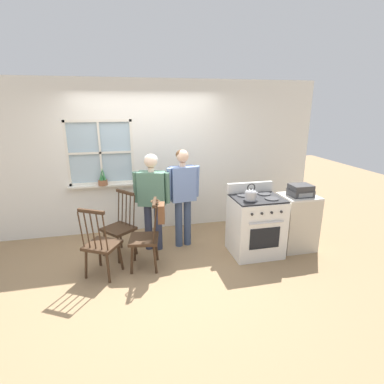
% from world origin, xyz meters
% --- Properties ---
extents(ground_plane, '(16.00, 16.00, 0.00)m').
position_xyz_m(ground_plane, '(0.00, 0.00, 0.00)').
color(ground_plane, '#937551').
extents(wall_back, '(6.40, 0.16, 2.70)m').
position_xyz_m(wall_back, '(0.04, 1.40, 1.34)').
color(wall_back, silver).
rests_on(wall_back, ground_plane).
extents(chair_by_window, '(0.47, 0.48, 1.01)m').
position_xyz_m(chair_by_window, '(-0.18, -0.03, 0.45)').
color(chair_by_window, '#3D2819').
rests_on(chair_by_window, ground_plane).
extents(chair_near_wall, '(0.58, 0.58, 1.01)m').
position_xyz_m(chair_near_wall, '(-0.54, 0.43, 0.45)').
color(chair_near_wall, '#3D2819').
rests_on(chair_near_wall, ground_plane).
extents(chair_center_cluster, '(0.56, 0.56, 1.01)m').
position_xyz_m(chair_center_cluster, '(-0.78, -0.11, 0.45)').
color(chair_center_cluster, '#3D2819').
rests_on(chair_center_cluster, ground_plane).
extents(person_elderly_left, '(0.58, 0.33, 1.56)m').
position_xyz_m(person_elderly_left, '(-0.02, 0.51, 0.95)').
color(person_elderly_left, '#2D3347').
rests_on(person_elderly_left, ground_plane).
extents(person_teen_center, '(0.55, 0.27, 1.61)m').
position_xyz_m(person_teen_center, '(0.48, 0.54, 0.97)').
color(person_teen_center, '#384766').
rests_on(person_teen_center, ground_plane).
extents(stove, '(0.76, 0.68, 1.08)m').
position_xyz_m(stove, '(1.52, 0.01, 0.47)').
color(stove, white).
rests_on(stove, ground_plane).
extents(kettle, '(0.21, 0.17, 0.25)m').
position_xyz_m(kettle, '(1.35, -0.12, 1.02)').
color(kettle, '#B7B7BC').
rests_on(kettle, stove).
extents(potted_plant, '(0.16, 0.16, 0.32)m').
position_xyz_m(potted_plant, '(-0.79, 1.31, 1.01)').
color(potted_plant, '#935B3D').
rests_on(potted_plant, wall_back).
extents(handbag, '(0.21, 0.23, 0.31)m').
position_xyz_m(handbag, '(0.05, -0.07, 0.84)').
color(handbag, brown).
rests_on(handbag, chair_by_window).
extents(side_counter, '(0.55, 0.50, 0.90)m').
position_xyz_m(side_counter, '(2.24, 0.03, 0.45)').
color(side_counter, beige).
rests_on(side_counter, ground_plane).
extents(stereo, '(0.34, 0.29, 0.18)m').
position_xyz_m(stereo, '(2.24, 0.01, 0.99)').
color(stereo, '#38383A').
rests_on(stereo, side_counter).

